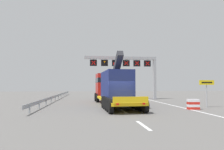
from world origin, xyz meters
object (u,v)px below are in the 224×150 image
(overhead_lane_gantry, at_px, (129,65))
(crash_barrier_striped, at_px, (193,104))
(exit_sign_yellow, at_px, (207,87))
(heavy_haul_truck_yellow, at_px, (112,87))

(overhead_lane_gantry, distance_m, crash_barrier_striped, 14.56)
(overhead_lane_gantry, height_order, crash_barrier_striped, overhead_lane_gantry)
(overhead_lane_gantry, xyz_separation_m, exit_sign_yellow, (5.29, -11.91, -3.30))
(exit_sign_yellow, bearing_deg, heavy_haul_truck_yellow, 155.37)
(heavy_haul_truck_yellow, height_order, crash_barrier_striped, heavy_haul_truck_yellow)
(overhead_lane_gantry, bearing_deg, exit_sign_yellow, -66.06)
(exit_sign_yellow, bearing_deg, crash_barrier_striped, -146.60)
(overhead_lane_gantry, distance_m, exit_sign_yellow, 13.44)
(overhead_lane_gantry, relative_size, crash_barrier_striped, 10.76)
(heavy_haul_truck_yellow, distance_m, exit_sign_yellow, 9.74)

